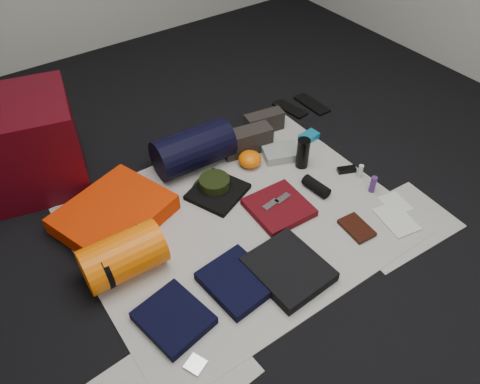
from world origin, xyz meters
TOP-DOWN VIEW (x-y plane):
  - floor at (0.00, 0.00)m, footprint 4.50×4.50m
  - newspaper_mat at (0.00, 0.00)m, footprint 1.60×1.30m
  - newspaper_sheet_front_left at (-0.70, -0.55)m, footprint 0.61×0.44m
  - newspaper_sheet_front_right at (0.65, -0.50)m, footprint 0.60×0.43m
  - red_cabinet at (-0.80, 0.92)m, footprint 0.72×0.65m
  - sleeping_pad at (-0.54, 0.37)m, footprint 0.64×0.58m
  - stuff_sack at (-0.63, 0.03)m, footprint 0.38×0.23m
  - sack_strap_left at (-0.73, 0.03)m, footprint 0.02×0.22m
  - sack_strap_right at (-0.53, 0.03)m, footprint 0.02×0.22m
  - navy_duffel at (0.03, 0.52)m, footprint 0.46×0.26m
  - boonie_brim at (0.01, 0.26)m, footprint 0.27×0.27m
  - boonie_crown at (0.01, 0.26)m, footprint 0.17×0.17m
  - hiking_boot_left at (0.36, 0.44)m, footprint 0.32×0.17m
  - hiking_boot_right at (0.58, 0.56)m, footprint 0.26×0.13m
  - flip_flop_left at (0.87, 0.65)m, footprint 0.13×0.26m
  - flip_flop_right at (1.03, 0.60)m, footprint 0.10×0.27m
  - trousers_navy_a at (-0.58, -0.33)m, footprint 0.30×0.33m
  - trousers_navy_b at (-0.25, -0.33)m, footprint 0.30×0.33m
  - trousers_charcoal at (-0.02, -0.41)m, footprint 0.33×0.37m
  - black_tshirt at (0.01, 0.23)m, footprint 0.36×0.35m
  - red_shirt at (0.20, -0.06)m, footprint 0.31×0.31m
  - orange_stuff_sack at (0.30, 0.33)m, footprint 0.17×0.17m
  - first_aid_pouch at (0.50, 0.28)m, footprint 0.26×0.23m
  - water_bottle at (0.54, 0.15)m, footprint 0.08×0.08m
  - speaker at (0.47, -0.07)m, footprint 0.08×0.17m
  - compact_camera at (0.52, 0.27)m, footprint 0.13×0.11m
  - cyan_case at (0.75, 0.32)m, footprint 0.13×0.09m
  - toiletry_purple at (0.72, -0.25)m, footprint 0.04×0.04m
  - toiletry_clear at (0.75, -0.12)m, footprint 0.03×0.03m
  - paperback_book at (0.44, -0.40)m, footprint 0.13×0.18m
  - map_booklet at (0.66, -0.48)m, footprint 0.19×0.25m
  - map_printout at (0.75, -0.39)m, footprint 0.14×0.17m
  - sunglasses at (0.72, -0.05)m, footprint 0.12×0.08m
  - key_cluster at (-0.61, -0.55)m, footprint 0.10×0.10m
  - tape_roll at (0.03, 0.26)m, footprint 0.05×0.05m
  - energy_bar_a at (0.16, -0.04)m, footprint 0.10×0.05m
  - energy_bar_b at (0.24, -0.04)m, footprint 0.10×0.05m

SIDE VIEW (x-z plane):
  - floor at x=0.00m, z-range -0.02..0.00m
  - newspaper_sheet_front_left at x=-0.70m, z-range 0.00..0.00m
  - newspaper_sheet_front_right at x=0.65m, z-range 0.00..0.00m
  - newspaper_mat at x=0.00m, z-range 0.00..0.01m
  - flip_flop_left at x=0.87m, z-range 0.00..0.01m
  - flip_flop_right at x=1.03m, z-range 0.00..0.02m
  - map_printout at x=0.75m, z-range 0.01..0.01m
  - boonie_brim at x=0.01m, z-range 0.01..0.01m
  - map_booklet at x=0.66m, z-range 0.01..0.02m
  - key_cluster at x=-0.61m, z-range 0.01..0.02m
  - paperback_book at x=0.44m, z-range 0.01..0.03m
  - sunglasses at x=0.72m, z-range 0.01..0.03m
  - black_tshirt at x=0.01m, z-range 0.01..0.03m
  - cyan_case at x=0.75m, z-range 0.01..0.04m
  - red_shirt at x=0.20m, z-range 0.01..0.05m
  - compact_camera at x=0.52m, z-range 0.01..0.05m
  - trousers_navy_a at x=-0.58m, z-range 0.01..0.05m
  - trousers_navy_b at x=-0.25m, z-range 0.01..0.05m
  - first_aid_pouch at x=0.50m, z-range 0.01..0.06m
  - trousers_charcoal at x=-0.02m, z-range 0.01..0.06m
  - speaker at x=0.47m, z-range 0.01..0.07m
  - toiletry_clear at x=0.75m, z-range 0.01..0.09m
  - boonie_crown at x=0.01m, z-range 0.01..0.09m
  - orange_stuff_sack at x=0.30m, z-range 0.01..0.10m
  - tape_roll at x=0.03m, z-range 0.03..0.07m
  - energy_bar_a at x=0.16m, z-range 0.05..0.06m
  - energy_bar_b at x=0.24m, z-range 0.05..0.06m
  - sleeping_pad at x=-0.54m, z-range 0.01..0.10m
  - toiletry_purple at x=0.72m, z-range 0.01..0.11m
  - hiking_boot_right at x=0.58m, z-range 0.01..0.13m
  - hiking_boot_left at x=0.36m, z-range 0.01..0.16m
  - water_bottle at x=0.54m, z-range 0.01..0.19m
  - sack_strap_left at x=-0.73m, z-range 0.01..0.22m
  - sack_strap_right at x=-0.53m, z-range 0.01..0.22m
  - stuff_sack at x=-0.63m, z-range 0.01..0.22m
  - navy_duffel at x=0.03m, z-range 0.01..0.24m
  - red_cabinet at x=-0.80m, z-range 0.00..0.51m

